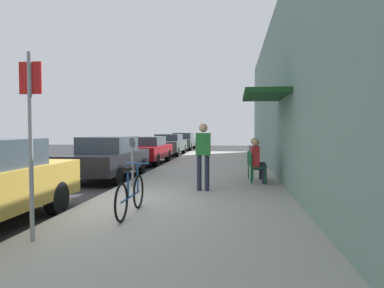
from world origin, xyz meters
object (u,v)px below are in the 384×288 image
at_px(parked_car_4, 183,141).
at_px(cafe_chair_0, 255,166).
at_px(seated_patron_1, 256,157).
at_px(pedestrian_standing, 203,151).
at_px(parked_car_2, 146,150).
at_px(street_sign, 31,131).
at_px(parked_car_1, 107,157).
at_px(parking_meter, 132,159).
at_px(bicycle_0, 131,195).
at_px(cafe_chair_1, 254,163).
at_px(parked_car_3, 169,144).
at_px(seated_patron_0, 258,159).

distance_m(parked_car_4, cafe_chair_0, 19.16).
relative_size(seated_patron_1, pedestrian_standing, 0.76).
relative_size(parked_car_2, street_sign, 1.69).
height_order(parked_car_1, street_sign, street_sign).
xyz_separation_m(parking_meter, bicycle_0, (0.85, -2.98, -0.41)).
bearing_deg(parked_car_2, parked_car_1, -90.00).
xyz_separation_m(parked_car_1, pedestrian_standing, (3.48, -2.59, 0.39)).
xyz_separation_m(parked_car_1, cafe_chair_1, (4.86, -0.43, -0.11)).
xyz_separation_m(bicycle_0, cafe_chair_0, (2.46, 4.05, 0.14)).
distance_m(parked_car_2, parked_car_3, 5.79).
bearing_deg(seated_patron_0, pedestrian_standing, -136.25).
height_order(parked_car_1, seated_patron_0, parked_car_1).
height_order(seated_patron_1, pedestrian_standing, pedestrian_standing).
relative_size(parked_car_3, parking_meter, 3.33).
xyz_separation_m(parked_car_2, cafe_chair_0, (4.86, -6.47, -0.07)).
height_order(parked_car_2, cafe_chair_0, parked_car_2).
xyz_separation_m(cafe_chair_0, pedestrian_standing, (-1.38, -1.38, 0.50)).
distance_m(street_sign, bicycle_0, 2.21).
bearing_deg(seated_patron_1, parking_meter, -150.89).
height_order(bicycle_0, seated_patron_1, seated_patron_1).
bearing_deg(parked_car_2, seated_patron_0, -52.75).
bearing_deg(parked_car_4, street_sign, -86.46).
height_order(street_sign, pedestrian_standing, street_sign).
relative_size(parked_car_1, pedestrian_standing, 2.59).
xyz_separation_m(parked_car_1, bicycle_0, (2.40, -5.27, -0.25)).
relative_size(parked_car_2, pedestrian_standing, 2.59).
distance_m(parked_car_1, cafe_chair_1, 4.88).
bearing_deg(cafe_chair_1, seated_patron_0, -85.90).
height_order(street_sign, bicycle_0, street_sign).
bearing_deg(seated_patron_1, pedestrian_standing, -123.42).
xyz_separation_m(parking_meter, pedestrian_standing, (1.93, -0.31, 0.23)).
bearing_deg(seated_patron_0, parking_meter, -162.36).
xyz_separation_m(parked_car_1, cafe_chair_0, (4.86, -1.21, -0.11)).
distance_m(parked_car_2, seated_patron_1, 7.50).
height_order(parked_car_3, parking_meter, parking_meter).
bearing_deg(parked_car_3, parked_car_1, -90.00).
relative_size(street_sign, pedestrian_standing, 1.53).
bearing_deg(pedestrian_standing, seated_patron_1, 56.58).
xyz_separation_m(parked_car_3, bicycle_0, (2.40, -16.31, -0.24)).
height_order(seated_patron_0, seated_patron_1, same).
height_order(cafe_chair_0, seated_patron_1, seated_patron_1).
bearing_deg(parking_meter, parked_car_3, 96.64).
height_order(parking_meter, pedestrian_standing, pedestrian_standing).
bearing_deg(parked_car_1, bicycle_0, -65.51).
relative_size(cafe_chair_0, cafe_chair_1, 1.00).
height_order(street_sign, cafe_chair_0, street_sign).
bearing_deg(cafe_chair_1, pedestrian_standing, -122.58).
distance_m(parked_car_1, parking_meter, 2.76).
bearing_deg(bicycle_0, street_sign, -118.58).
bearing_deg(cafe_chair_0, cafe_chair_1, 89.72).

